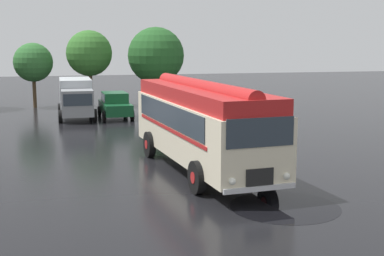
{
  "coord_description": "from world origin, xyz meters",
  "views": [
    {
      "loc": [
        -5.76,
        -20.01,
        4.92
      ],
      "look_at": [
        -0.58,
        1.07,
        1.4
      ],
      "focal_mm": 50.0,
      "sensor_mm": 36.0,
      "label": 1
    }
  ],
  "objects": [
    {
      "name": "vintage_bus",
      "position": [
        -0.58,
        -0.44,
        1.89
      ],
      "size": [
        3.56,
        10.3,
        3.49
      ],
      "color": "beige",
      "rests_on": "ground"
    },
    {
      "name": "box_van",
      "position": [
        -4.84,
        15.43,
        1.36
      ],
      "size": [
        2.36,
        5.78,
        2.5
      ],
      "color": "#B2B7BC",
      "rests_on": "ground"
    },
    {
      "name": "car_mid_right",
      "position": [
        3.24,
        14.62,
        0.85
      ],
      "size": [
        2.27,
        4.35,
        1.66
      ],
      "color": "#B7BABF",
      "rests_on": "ground"
    },
    {
      "name": "puddle_patch",
      "position": [
        0.65,
        -5.63,
        0.0
      ],
      "size": [
        3.34,
        3.34,
        0.01
      ],
      "primitive_type": "cylinder",
      "color": "black",
      "rests_on": "ground"
    },
    {
      "name": "tree_right_of_centre",
      "position": [
        1.51,
        21.09,
        3.89
      ],
      "size": [
        4.36,
        4.36,
        6.04
      ],
      "color": "#4C3823",
      "rests_on": "ground"
    },
    {
      "name": "car_far_right",
      "position": [
        5.99,
        15.21,
        0.85
      ],
      "size": [
        2.09,
        4.27,
        1.66
      ],
      "color": "#4C5156",
      "rests_on": "ground"
    },
    {
      "name": "tree_centre",
      "position": [
        -3.67,
        21.41,
        4.03
      ],
      "size": [
        3.46,
        3.46,
        5.78
      ],
      "color": "#4C3823",
      "rests_on": "ground"
    },
    {
      "name": "tree_left_of_centre",
      "position": [
        -7.74,
        21.54,
        3.38
      ],
      "size": [
        2.89,
        2.89,
        4.84
      ],
      "color": "#4C3823",
      "rests_on": "ground"
    },
    {
      "name": "car_mid_left",
      "position": [
        0.45,
        14.8,
        0.85
      ],
      "size": [
        1.98,
        4.21,
        1.66
      ],
      "color": "silver",
      "rests_on": "ground"
    },
    {
      "name": "ground_plane",
      "position": [
        0.0,
        0.0,
        0.0
      ],
      "size": [
        120.0,
        120.0,
        0.0
      ],
      "primitive_type": "plane",
      "color": "black"
    },
    {
      "name": "car_near_left",
      "position": [
        -2.39,
        14.69,
        0.85
      ],
      "size": [
        2.09,
        4.27,
        1.66
      ],
      "color": "#144C28",
      "rests_on": "ground"
    }
  ]
}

